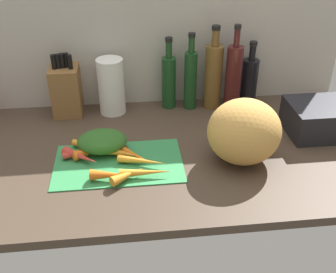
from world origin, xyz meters
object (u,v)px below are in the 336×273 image
winter_squash (244,132)px  bottle_4 (249,80)px  paper_towel_roll (111,86)px  dish_rack (321,119)px  carrot_8 (128,175)px  bottle_3 (233,77)px  cutting_board (119,163)px  carrot_2 (91,148)px  carrot_3 (131,153)px  bottle_2 (213,75)px  carrot_11 (119,142)px  bottle_1 (190,78)px  carrot_6 (91,151)px  carrot_4 (109,175)px  carrot_7 (95,143)px  carrot_1 (145,172)px  carrot_12 (83,153)px  carrot_10 (96,149)px  knife_block (66,89)px  carrot_0 (121,153)px  carrot_5 (81,156)px  carrot_9 (142,161)px  bottle_0 (169,80)px

winter_squash → bottle_4: bearing=71.5°
paper_towel_roll → dish_rack: (76.06, -24.88, -5.48)cm
carrot_8 → bottle_3: size_ratio=0.33×
cutting_board → carrot_2: carrot_2 is taller
carrot_3 → bottle_2: bearing=45.4°
cutting_board → carrot_11: carrot_11 is taller
carrot_2 → carrot_3: (13.54, -5.62, 0.31)cm
bottle_1 → carrot_11: bearing=-136.3°
carrot_6 → carrot_4: bearing=-66.2°
carrot_11 → carrot_8: bearing=-82.0°
carrot_7 → carrot_1: bearing=-50.0°
carrot_1 → carrot_6: size_ratio=1.39×
carrot_7 → carrot_12: size_ratio=0.97×
dish_rack → bottle_1: bearing=150.3°
paper_towel_roll → bottle_2: 40.80cm
carrot_12 → paper_towel_roll: size_ratio=0.59×
carrot_2 → dish_rack: size_ratio=0.62×
carrot_7 → bottle_3: bearing=24.1°
carrot_10 → carrot_11: bearing=19.3°
knife_block → bottle_2: (58.35, -1.53, 3.79)cm
carrot_2 → carrot_10: size_ratio=0.90×
paper_towel_roll → bottle_2: size_ratio=0.66×
carrot_4 → carrot_12: bearing=123.0°
carrot_0 → bottle_4: bottle_4 is taller
carrot_11 → winter_squash: (40.61, -11.46, 8.39)cm
carrot_5 → bottle_1: bottle_1 is taller
carrot_4 → carrot_9: carrot_4 is taller
carrot_9 → carrot_2: bearing=149.1°
carrot_12 → bottle_3: bearing=27.2°
bottle_0 → dish_rack: bearing=-27.1°
carrot_3 → bottle_4: (50.17, 36.52, 8.11)cm
carrot_2 → carrot_4: 18.17cm
carrot_12 → bottle_2: (50.71, 32.43, 11.91)cm
knife_block → bottle_1: bearing=-1.4°
carrot_9 → carrot_1: bearing=-84.5°
winter_squash → paper_towel_roll: (-42.69, 39.18, 0.36)cm
carrot_10 → carrot_1: bearing=-44.6°
carrot_5 → knife_block: (-7.26, 36.68, 7.67)cm
bottle_1 → carrot_10: bearing=-140.3°
carrot_9 → bottle_0: 44.79cm
bottle_1 → dish_rack: bottle_1 is taller
carrot_11 → dish_rack: size_ratio=0.43×
carrot_1 → carrot_4: (-11.05, -0.33, 0.26)cm
carrot_1 → carrot_7: 25.10cm
carrot_12 → carrot_8: bearing=-44.5°
carrot_2 → bottle_3: (55.63, 26.86, 11.89)cm
cutting_board → carrot_3: size_ratio=2.97×
carrot_3 → bottle_1: (25.38, 35.34, 10.61)cm
carrot_8 → knife_block: 53.94cm
carrot_3 → carrot_4: carrot_4 is taller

